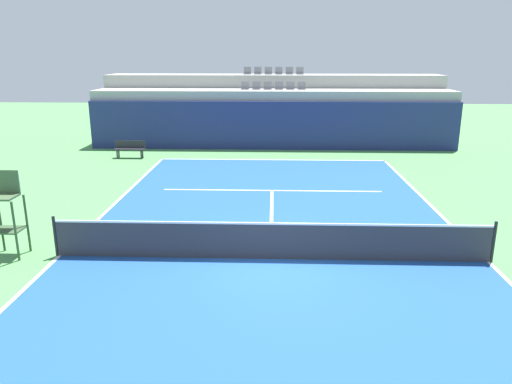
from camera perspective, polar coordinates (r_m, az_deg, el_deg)
name	(u,v)px	position (r m, az deg, el deg)	size (l,w,h in m)	color
ground_plane	(271,259)	(12.50, 1.74, -7.84)	(80.00, 80.00, 0.00)	#4C8C4C
court_surface	(271,259)	(12.50, 1.74, -7.82)	(11.00, 24.00, 0.01)	#1E4C99
baseline_far	(273,160)	(23.93, 1.95, 3.78)	(11.00, 0.10, 0.00)	white
sideline_left	(60,256)	(13.65, -21.97, -6.90)	(0.10, 24.00, 0.00)	white
sideline_right	(489,262)	(13.62, 25.54, -7.38)	(0.10, 24.00, 0.00)	white
service_line_far	(272,190)	(18.54, 1.88, 0.18)	(8.26, 0.10, 0.00)	white
centre_service_line	(272,218)	(15.48, 1.83, -3.03)	(0.10, 6.40, 0.00)	white
back_wall	(273,126)	(26.45, 1.99, 7.75)	(19.79, 0.30, 2.58)	navy
stands_tier_lower	(273,118)	(27.75, 2.01, 8.67)	(19.79, 2.40, 3.09)	#9E9E99
stands_tier_upper	(273,107)	(30.10, 2.03, 9.93)	(19.79, 2.40, 3.81)	#9E9E99
seating_row_lower	(273,87)	(27.69, 2.04, 12.12)	(3.59, 0.44, 0.44)	slate
seating_row_upper	(274,72)	(30.05, 2.07, 13.81)	(3.59, 0.44, 0.44)	slate
tennis_net	(271,240)	(12.31, 1.76, -5.68)	(11.08, 0.08, 1.07)	black
umpire_chair	(7,211)	(13.88, -27.10, -2.00)	(0.76, 0.66, 2.20)	#334C2D
player_bench	(130,148)	(25.16, -14.51, 5.03)	(1.50, 0.40, 0.85)	#232328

